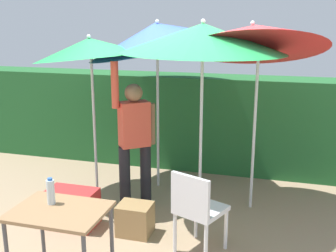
% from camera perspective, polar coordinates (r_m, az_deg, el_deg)
% --- Properties ---
extents(ground_plane, '(24.00, 24.00, 0.00)m').
position_cam_1_polar(ground_plane, '(5.09, -0.96, -12.92)').
color(ground_plane, '#9E8466').
extents(hedge_row, '(8.00, 0.70, 1.49)m').
position_cam_1_polar(hedge_row, '(6.69, 4.12, 0.64)').
color(hedge_row, '#23602D').
rests_on(hedge_row, ground_plane).
extents(umbrella_rainbow, '(1.88, 1.87, 2.36)m').
position_cam_1_polar(umbrella_rainbow, '(4.67, 4.86, 12.02)').
color(umbrella_rainbow, silver).
rests_on(umbrella_rainbow, ground_plane).
extents(umbrella_orange, '(1.47, 1.45, 2.23)m').
position_cam_1_polar(umbrella_orange, '(5.36, -10.77, 10.54)').
color(umbrella_orange, silver).
rests_on(umbrella_orange, ground_plane).
extents(umbrella_yellow, '(1.71, 1.68, 2.58)m').
position_cam_1_polar(umbrella_yellow, '(5.00, 12.07, 11.95)').
color(umbrella_yellow, silver).
rests_on(umbrella_yellow, ground_plane).
extents(umbrella_navy, '(1.96, 1.93, 2.53)m').
position_cam_1_polar(umbrella_navy, '(5.57, -1.49, 12.42)').
color(umbrella_navy, silver).
rests_on(umbrella_navy, ground_plane).
extents(person_vendor, '(0.48, 0.42, 1.88)m').
position_cam_1_polar(person_vendor, '(5.12, -4.68, -1.52)').
color(person_vendor, black).
rests_on(person_vendor, ground_plane).
extents(chair_plastic, '(0.57, 0.57, 0.89)m').
position_cam_1_polar(chair_plastic, '(4.22, 4.06, -11.24)').
color(chair_plastic, silver).
rests_on(chair_plastic, ground_plane).
extents(cooler_box, '(0.59, 0.39, 0.43)m').
position_cam_1_polar(cooler_box, '(5.02, -13.30, -11.03)').
color(cooler_box, red).
rests_on(cooler_box, ground_plane).
extents(crate_cardboard, '(0.37, 0.31, 0.36)m').
position_cam_1_polar(crate_cardboard, '(4.73, -4.60, -12.77)').
color(crate_cardboard, '#9E7A4C').
rests_on(crate_cardboard, ground_plane).
extents(folding_table, '(0.80, 0.60, 0.78)m').
position_cam_1_polar(folding_table, '(3.73, -14.81, -12.50)').
color(folding_table, '#4C4C51').
rests_on(folding_table, ground_plane).
extents(bottle_water, '(0.07, 0.07, 0.24)m').
position_cam_1_polar(bottle_water, '(3.76, -15.97, -8.76)').
color(bottle_water, silver).
rests_on(bottle_water, folding_table).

